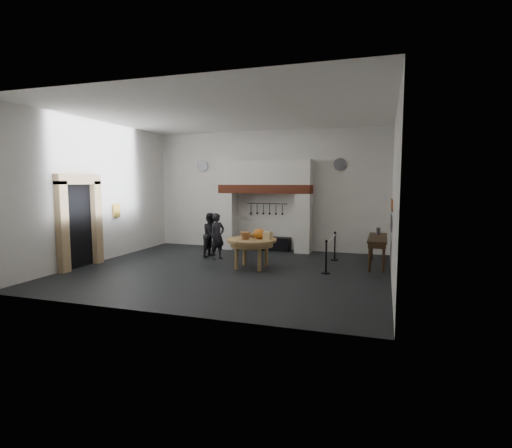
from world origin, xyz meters
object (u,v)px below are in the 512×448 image
(visitor_far, at_px, (211,235))
(barrier_post_near, at_px, (326,258))
(barrier_post_far, at_px, (335,247))
(work_table, at_px, (252,240))
(side_table, at_px, (378,238))
(iron_range, at_px, (265,243))
(visitor_near, at_px, (217,236))

(visitor_far, height_order, barrier_post_near, visitor_far)
(barrier_post_far, bearing_deg, barrier_post_near, -90.00)
(work_table, relative_size, barrier_post_far, 1.67)
(barrier_post_near, xyz_separation_m, barrier_post_far, (0.00, 2.00, 0.00))
(visitor_far, bearing_deg, work_table, -118.98)
(visitor_far, distance_m, side_table, 5.50)
(iron_range, xyz_separation_m, visitor_near, (-1.00, -2.26, 0.52))
(visitor_far, xyz_separation_m, barrier_post_near, (4.15, -1.40, -0.31))
(iron_range, xyz_separation_m, visitor_far, (-1.40, -1.86, 0.51))
(visitor_near, xyz_separation_m, barrier_post_near, (3.75, -1.00, -0.32))
(iron_range, relative_size, side_table, 0.86)
(work_table, height_order, barrier_post_far, barrier_post_far)
(iron_range, height_order, side_table, side_table)
(iron_range, xyz_separation_m, barrier_post_far, (2.75, -1.26, 0.20))
(work_table, bearing_deg, barrier_post_far, 40.63)
(side_table, bearing_deg, iron_range, 156.89)
(iron_range, bearing_deg, visitor_near, -113.79)
(barrier_post_far, bearing_deg, iron_range, 155.34)
(side_table, bearing_deg, work_table, -158.21)
(visitor_near, distance_m, barrier_post_near, 3.90)
(visitor_near, height_order, barrier_post_far, visitor_near)
(iron_range, distance_m, barrier_post_near, 4.27)
(work_table, height_order, barrier_post_near, barrier_post_near)
(iron_range, bearing_deg, visitor_far, -126.87)
(iron_range, distance_m, visitor_far, 2.38)
(iron_range, bearing_deg, barrier_post_near, -49.86)
(work_table, distance_m, visitor_far, 2.33)
(visitor_near, bearing_deg, visitor_far, 73.59)
(iron_range, distance_m, work_table, 3.28)
(side_table, relative_size, barrier_post_near, 2.44)
(barrier_post_near, bearing_deg, visitor_near, 165.07)
(visitor_near, relative_size, side_table, 0.70)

